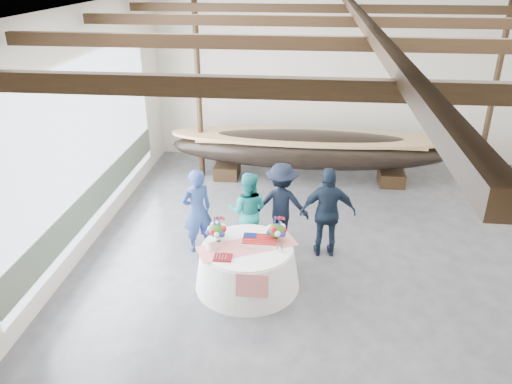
# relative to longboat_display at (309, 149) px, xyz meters

# --- Properties ---
(floor) EXTENTS (10.00, 12.00, 0.01)m
(floor) POSITION_rel_longboat_display_xyz_m (0.71, -4.35, -0.85)
(floor) COLOR #3D3D42
(floor) RESTS_ON ground
(wall_back) EXTENTS (10.00, 0.02, 4.50)m
(wall_back) POSITION_rel_longboat_display_xyz_m (0.71, 1.65, 1.40)
(wall_back) COLOR silver
(wall_back) RESTS_ON ground
(wall_left) EXTENTS (0.02, 12.00, 4.50)m
(wall_left) POSITION_rel_longboat_display_xyz_m (-4.29, -4.35, 1.40)
(wall_left) COLOR silver
(wall_left) RESTS_ON ground
(ceiling) EXTENTS (10.00, 12.00, 0.01)m
(ceiling) POSITION_rel_longboat_display_xyz_m (0.71, -4.35, 3.65)
(ceiling) COLOR white
(ceiling) RESTS_ON wall_back
(pavilion_structure) EXTENTS (9.80, 11.76, 4.50)m
(pavilion_structure) POSITION_rel_longboat_display_xyz_m (0.71, -3.59, 3.16)
(pavilion_structure) COLOR black
(pavilion_structure) RESTS_ON ground
(open_bay) EXTENTS (0.03, 7.00, 3.20)m
(open_bay) POSITION_rel_longboat_display_xyz_m (-4.24, -3.35, 0.98)
(open_bay) COLOR silver
(open_bay) RESTS_ON ground
(longboat_display) EXTENTS (7.07, 1.41, 1.33)m
(longboat_display) POSITION_rel_longboat_display_xyz_m (0.00, 0.00, 0.00)
(longboat_display) COLOR black
(longboat_display) RESTS_ON ground
(banquet_table) EXTENTS (1.83, 1.83, 0.79)m
(banquet_table) POSITION_rel_longboat_display_xyz_m (-0.99, -4.75, -0.45)
(banquet_table) COLOR white
(banquet_table) RESTS_ON ground
(tabletop_items) EXTENTS (1.76, 1.24, 0.40)m
(tabletop_items) POSITION_rel_longboat_display_xyz_m (-1.05, -4.62, 0.09)
(tabletop_items) COLOR red
(tabletop_items) RESTS_ON banquet_table
(guest_woman_blue) EXTENTS (0.74, 0.70, 1.70)m
(guest_woman_blue) POSITION_rel_longboat_display_xyz_m (-2.10, -3.66, 0.00)
(guest_woman_blue) COLOR navy
(guest_woman_blue) RESTS_ON ground
(guest_woman_teal) EXTENTS (0.81, 0.65, 1.61)m
(guest_woman_teal) POSITION_rel_longboat_display_xyz_m (-1.13, -3.50, -0.04)
(guest_woman_teal) COLOR teal
(guest_woman_teal) RESTS_ON ground
(guest_man_left) EXTENTS (1.13, 0.69, 1.70)m
(guest_man_left) POSITION_rel_longboat_display_xyz_m (-0.50, -3.22, 0.01)
(guest_man_left) COLOR black
(guest_man_left) RESTS_ON ground
(guest_man_right) EXTENTS (1.09, 0.53, 1.80)m
(guest_man_right) POSITION_rel_longboat_display_xyz_m (0.39, -3.58, 0.05)
(guest_man_right) COLOR #142030
(guest_man_right) RESTS_ON ground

